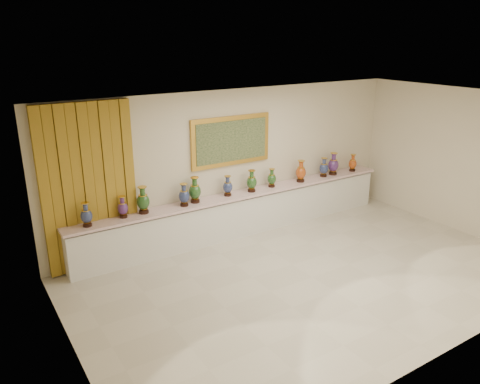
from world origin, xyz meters
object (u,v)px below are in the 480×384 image
(counter, at_px, (242,214))
(vase_1, at_px, (123,208))
(vase_0, at_px, (86,216))
(vase_2, at_px, (143,201))

(counter, relative_size, vase_1, 18.13)
(counter, distance_m, vase_0, 3.25)
(counter, height_order, vase_0, vase_0)
(vase_0, xyz_separation_m, vase_2, (1.05, 0.07, 0.04))
(vase_0, height_order, vase_1, vase_0)
(vase_0, distance_m, vase_1, 0.66)
(vase_1, xyz_separation_m, vase_2, (0.39, 0.01, 0.05))
(counter, bearing_deg, vase_2, 179.71)
(vase_0, relative_size, vase_1, 1.07)
(vase_0, bearing_deg, vase_2, 3.63)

